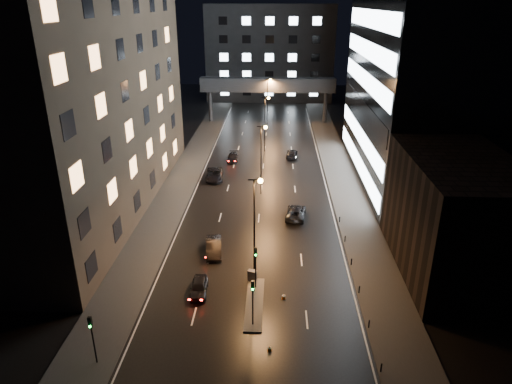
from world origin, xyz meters
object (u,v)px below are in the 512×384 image
(car_away_a, at_px, (199,287))
(car_away_b, at_px, (214,247))
(car_toward_b, at_px, (292,154))
(utility_cabinet, at_px, (252,275))
(car_toward_a, at_px, (296,212))
(car_away_d, at_px, (233,158))
(car_away_c, at_px, (214,175))

(car_away_a, distance_m, car_away_b, 7.46)
(car_toward_b, relative_size, utility_cabinet, 4.29)
(car_away_b, bearing_deg, utility_cabinet, -57.17)
(car_away_a, relative_size, car_toward_a, 0.76)
(car_away_d, relative_size, car_toward_b, 0.94)
(car_away_d, bearing_deg, car_toward_a, -65.78)
(car_toward_a, height_order, utility_cabinet, car_toward_a)
(car_toward_b, bearing_deg, car_away_c, 47.32)
(utility_cabinet, bearing_deg, car_away_a, -139.87)
(car_away_b, relative_size, car_away_c, 0.85)
(car_away_a, height_order, car_away_d, car_away_a)
(car_away_c, bearing_deg, car_toward_a, -51.34)
(car_toward_a, xyz_separation_m, utility_cabinet, (-4.86, -14.76, -0.01))
(car_away_b, bearing_deg, car_toward_b, 66.46)
(car_away_a, xyz_separation_m, utility_cabinet, (4.97, 2.17, 0.04))
(car_away_b, height_order, utility_cabinet, car_away_b)
(car_away_c, height_order, utility_cabinet, car_away_c)
(car_away_c, relative_size, car_toward_a, 1.09)
(car_away_b, height_order, car_away_c, car_away_b)
(car_away_c, distance_m, utility_cabinet, 28.77)
(car_away_a, relative_size, utility_cabinet, 3.54)
(car_away_c, xyz_separation_m, car_toward_b, (12.40, 11.41, -0.09))
(car_away_b, xyz_separation_m, utility_cabinet, (4.53, -5.27, -0.08))
(car_away_b, bearing_deg, car_away_a, -101.24)
(car_away_b, distance_m, car_away_c, 22.72)
(car_away_a, distance_m, car_toward_a, 19.58)
(car_away_d, distance_m, car_toward_b, 10.65)
(car_away_b, xyz_separation_m, car_away_c, (-2.83, 22.54, -0.01))
(car_away_b, height_order, car_toward_b, car_away_b)
(car_away_d, bearing_deg, utility_cabinet, -82.48)
(car_away_b, relative_size, utility_cabinet, 4.34)
(car_away_d, height_order, car_toward_b, car_toward_b)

